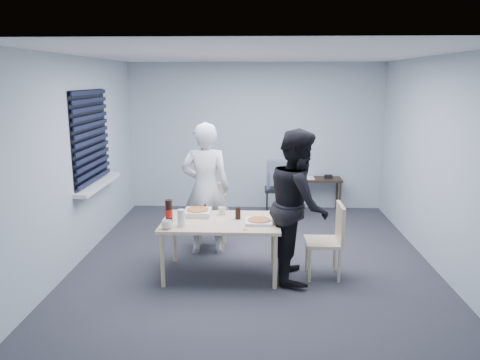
{
  "coord_description": "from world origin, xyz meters",
  "views": [
    {
      "loc": [
        0.04,
        -5.82,
        2.32
      ],
      "look_at": [
        -0.19,
        0.1,
        1.03
      ],
      "focal_mm": 35.0,
      "sensor_mm": 36.0,
      "label": 1
    }
  ],
  "objects_px": {
    "chair_far": "(212,211)",
    "person_black": "(298,205)",
    "dining_table": "(221,225)",
    "mug_b": "(222,211)",
    "mug_a": "(167,225)",
    "side_table": "(316,183)",
    "person_white": "(206,189)",
    "soda_bottle": "(169,212)",
    "chair_right": "(331,236)",
    "stool": "(277,195)",
    "backpack": "(277,175)"
  },
  "relations": [
    {
      "from": "chair_right",
      "to": "backpack",
      "type": "distance_m",
      "value": 2.33
    },
    {
      "from": "chair_right",
      "to": "backpack",
      "type": "relative_size",
      "value": 1.92
    },
    {
      "from": "chair_right",
      "to": "side_table",
      "type": "distance_m",
      "value": 2.85
    },
    {
      "from": "chair_far",
      "to": "side_table",
      "type": "height_order",
      "value": "chair_far"
    },
    {
      "from": "chair_right",
      "to": "soda_bottle",
      "type": "bearing_deg",
      "value": -176.95
    },
    {
      "from": "dining_table",
      "to": "backpack",
      "type": "distance_m",
      "value": 2.36
    },
    {
      "from": "side_table",
      "to": "backpack",
      "type": "bearing_deg",
      "value": -140.46
    },
    {
      "from": "mug_a",
      "to": "soda_bottle",
      "type": "relative_size",
      "value": 0.44
    },
    {
      "from": "person_black",
      "to": "mug_a",
      "type": "relative_size",
      "value": 14.39
    },
    {
      "from": "person_white",
      "to": "soda_bottle",
      "type": "xyz_separation_m",
      "value": [
        -0.33,
        -0.85,
        -0.08
      ]
    },
    {
      "from": "side_table",
      "to": "dining_table",
      "type": "bearing_deg",
      "value": -117.34
    },
    {
      "from": "dining_table",
      "to": "person_black",
      "type": "distance_m",
      "value": 0.94
    },
    {
      "from": "person_black",
      "to": "stool",
      "type": "height_order",
      "value": "person_black"
    },
    {
      "from": "dining_table",
      "to": "mug_b",
      "type": "distance_m",
      "value": 0.28
    },
    {
      "from": "stool",
      "to": "mug_b",
      "type": "xyz_separation_m",
      "value": [
        -0.75,
        -1.99,
        0.28
      ]
    },
    {
      "from": "backpack",
      "to": "soda_bottle",
      "type": "bearing_deg",
      "value": -105.16
    },
    {
      "from": "chair_far",
      "to": "backpack",
      "type": "distance_m",
      "value": 1.6
    },
    {
      "from": "chair_right",
      "to": "person_white",
      "type": "xyz_separation_m",
      "value": [
        -1.55,
        0.75,
        0.37
      ]
    },
    {
      "from": "dining_table",
      "to": "side_table",
      "type": "distance_m",
      "value": 3.18
    },
    {
      "from": "side_table",
      "to": "soda_bottle",
      "type": "relative_size",
      "value": 3.23
    },
    {
      "from": "person_white",
      "to": "mug_b",
      "type": "distance_m",
      "value": 0.56
    },
    {
      "from": "mug_a",
      "to": "person_black",
      "type": "bearing_deg",
      "value": 11.27
    },
    {
      "from": "person_white",
      "to": "dining_table",
      "type": "bearing_deg",
      "value": 109.52
    },
    {
      "from": "person_white",
      "to": "mug_b",
      "type": "xyz_separation_m",
      "value": [
        0.25,
        -0.47,
        -0.16
      ]
    },
    {
      "from": "side_table",
      "to": "stool",
      "type": "bearing_deg",
      "value": -141.14
    },
    {
      "from": "dining_table",
      "to": "mug_a",
      "type": "relative_size",
      "value": 11.26
    },
    {
      "from": "backpack",
      "to": "soda_bottle",
      "type": "distance_m",
      "value": 2.71
    },
    {
      "from": "backpack",
      "to": "mug_a",
      "type": "xyz_separation_m",
      "value": [
        -1.32,
        -2.56,
        -0.05
      ]
    },
    {
      "from": "chair_far",
      "to": "mug_a",
      "type": "distance_m",
      "value": 1.37
    },
    {
      "from": "mug_a",
      "to": "mug_b",
      "type": "distance_m",
      "value": 0.82
    },
    {
      "from": "stool",
      "to": "soda_bottle",
      "type": "height_order",
      "value": "soda_bottle"
    },
    {
      "from": "person_black",
      "to": "soda_bottle",
      "type": "bearing_deg",
      "value": 93.31
    },
    {
      "from": "dining_table",
      "to": "chair_right",
      "type": "relative_size",
      "value": 1.56
    },
    {
      "from": "side_table",
      "to": "mug_b",
      "type": "bearing_deg",
      "value": -119.69
    },
    {
      "from": "side_table",
      "to": "person_white",
      "type": "bearing_deg",
      "value": -129.34
    },
    {
      "from": "person_black",
      "to": "backpack",
      "type": "xyz_separation_m",
      "value": [
        -0.16,
        2.27,
        -0.11
      ]
    },
    {
      "from": "side_table",
      "to": "mug_b",
      "type": "height_order",
      "value": "mug_b"
    },
    {
      "from": "stool",
      "to": "soda_bottle",
      "type": "bearing_deg",
      "value": -119.45
    },
    {
      "from": "soda_bottle",
      "to": "person_black",
      "type": "bearing_deg",
      "value": 3.31
    },
    {
      "from": "person_white",
      "to": "person_black",
      "type": "distance_m",
      "value": 1.39
    },
    {
      "from": "chair_far",
      "to": "side_table",
      "type": "bearing_deg",
      "value": 48.0
    },
    {
      "from": "chair_far",
      "to": "person_black",
      "type": "distance_m",
      "value": 1.54
    },
    {
      "from": "chair_far",
      "to": "backpack",
      "type": "bearing_deg",
      "value": 52.95
    },
    {
      "from": "person_white",
      "to": "backpack",
      "type": "relative_size",
      "value": 3.81
    },
    {
      "from": "mug_a",
      "to": "mug_b",
      "type": "xyz_separation_m",
      "value": [
        0.57,
        0.59,
        -0.0
      ]
    },
    {
      "from": "mug_b",
      "to": "side_table",
      "type": "bearing_deg",
      "value": 60.31
    },
    {
      "from": "dining_table",
      "to": "mug_b",
      "type": "bearing_deg",
      "value": 91.0
    },
    {
      "from": "stool",
      "to": "soda_bottle",
      "type": "xyz_separation_m",
      "value": [
        -1.34,
        -2.37,
        0.37
      ]
    },
    {
      "from": "person_white",
      "to": "person_black",
      "type": "bearing_deg",
      "value": 146.62
    },
    {
      "from": "chair_right",
      "to": "chair_far",
      "type": "bearing_deg",
      "value": 146.4
    }
  ]
}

